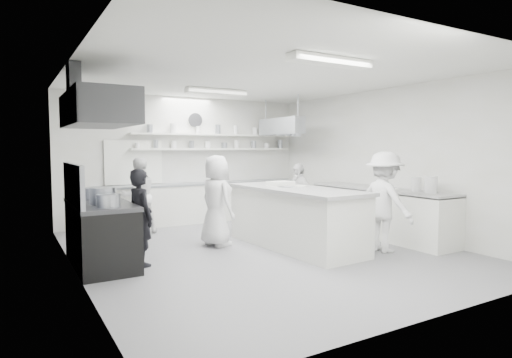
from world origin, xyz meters
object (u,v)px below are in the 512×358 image
back_counter (204,202)px  right_counter (379,213)px  prep_island (295,219)px  stove (101,236)px  cook_stove (141,217)px  cook_back (139,196)px

back_counter → right_counter: right_counter is taller
back_counter → prep_island: 3.34m
stove → back_counter: size_ratio=0.36×
stove → prep_island: 3.28m
right_counter → cook_stove: size_ratio=2.25×
stove → cook_back: cook_back is taller
stove → cook_stove: cook_stove is taller
stove → prep_island: prep_island is taller
right_counter → prep_island: bearing=177.9°
prep_island → stove: bearing=167.7°
stove → back_counter: bearing=44.0°
stove → back_counter: back_counter is taller
back_counter → cook_stove: bearing=-127.2°
cook_stove → cook_back: cook_back is taller
stove → cook_back: 2.41m
stove → back_counter: 4.03m
cook_stove → prep_island: bearing=-105.3°
cook_stove → cook_back: (0.62, 2.43, 0.05)m
right_counter → cook_back: cook_back is taller
right_counter → cook_back: (-4.11, 2.69, 0.32)m
stove → right_counter: right_counter is taller
back_counter → right_counter: 4.13m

